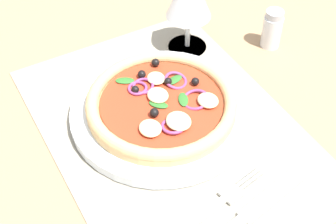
# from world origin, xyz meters

# --- Properties ---
(ground_plane) EXTENTS (1.90, 1.40, 0.02)m
(ground_plane) POSITION_xyz_m (0.00, 0.00, -0.01)
(ground_plane) COLOR #9E7A56
(placemat) EXTENTS (0.46, 0.33, 0.00)m
(placemat) POSITION_xyz_m (0.00, 0.00, 0.00)
(placemat) COLOR gray
(placemat) RESTS_ON ground_plane
(plate) EXTENTS (0.26, 0.26, 0.01)m
(plate) POSITION_xyz_m (-0.03, 0.00, 0.01)
(plate) COLOR white
(plate) RESTS_ON placemat
(pizza) EXTENTS (0.21, 0.21, 0.03)m
(pizza) POSITION_xyz_m (-0.03, 0.00, 0.03)
(pizza) COLOR tan
(pizza) RESTS_ON plate
(fork) EXTENTS (0.05, 0.18, 0.00)m
(fork) POSITION_xyz_m (0.14, -0.01, 0.01)
(fork) COLOR silver
(fork) RESTS_ON placemat
(knife) EXTENTS (0.06, 0.20, 0.01)m
(knife) POSITION_xyz_m (0.17, 0.02, 0.01)
(knife) COLOR silver
(knife) RESTS_ON placemat
(pepper_shaker) EXTENTS (0.03, 0.03, 0.07)m
(pepper_shaker) POSITION_xyz_m (-0.09, 0.24, 0.03)
(pepper_shaker) COLOR silver
(pepper_shaker) RESTS_ON ground_plane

